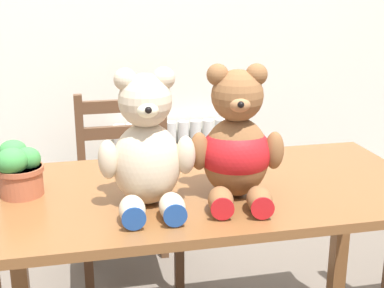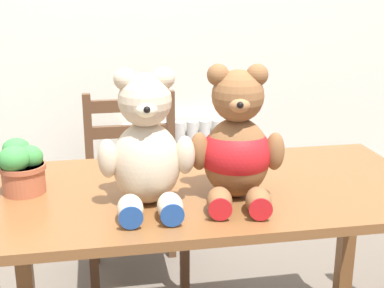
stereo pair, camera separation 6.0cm
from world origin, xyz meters
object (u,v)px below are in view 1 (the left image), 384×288
at_px(teddy_bear_left, 147,148).
at_px(potted_plant, 19,169).
at_px(teddy_bear_right, 236,146).
at_px(wooden_chair_behind, 127,189).

height_order(teddy_bear_left, potted_plant, teddy_bear_left).
relative_size(teddy_bear_right, potted_plant, 2.50).
relative_size(wooden_chair_behind, teddy_bear_right, 2.17).
distance_m(wooden_chair_behind, teddy_bear_left, 1.02).
bearing_deg(teddy_bear_right, potted_plant, -2.96).
relative_size(teddy_bear_left, teddy_bear_right, 0.99).
relative_size(wooden_chair_behind, teddy_bear_left, 2.18).
bearing_deg(wooden_chair_behind, teddy_bear_right, 106.14).
bearing_deg(teddy_bear_left, wooden_chair_behind, -89.11).
bearing_deg(wooden_chair_behind, teddy_bear_left, 88.85).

